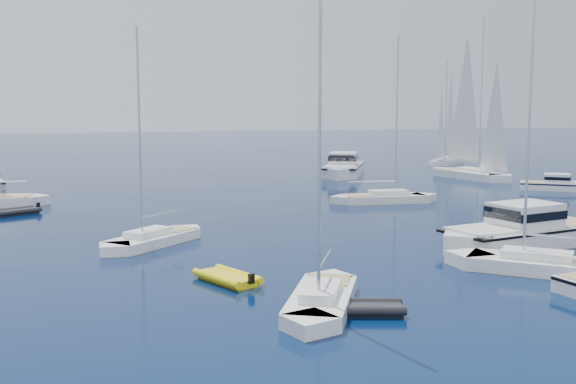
# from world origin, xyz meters

# --- Properties ---
(ground) EXTENTS (400.00, 400.00, 0.00)m
(ground) POSITION_xyz_m (0.00, 0.00, 0.00)
(ground) COLOR #07204B
(ground) RESTS_ON ground
(motor_cruiser_centre) EXTENTS (13.10, 6.36, 3.30)m
(motor_cruiser_centre) POSITION_xyz_m (8.68, 14.25, 0.00)
(motor_cruiser_centre) COLOR silver
(motor_cruiser_centre) RESTS_ON ground
(motor_cruiser_far_r) EXTENTS (7.88, 6.74, 2.10)m
(motor_cruiser_far_r) POSITION_xyz_m (28.82, 36.64, 0.00)
(motor_cruiser_far_r) COLOR white
(motor_cruiser_far_r) RESTS_ON ground
(motor_cruiser_distant) EXTENTS (9.80, 13.77, 3.51)m
(motor_cruiser_distant) POSITION_xyz_m (13.86, 56.65, 0.00)
(motor_cruiser_distant) COLOR silver
(motor_cruiser_distant) RESTS_ON ground
(sailboat_fore) EXTENTS (6.31, 9.25, 13.48)m
(sailboat_fore) POSITION_xyz_m (-6.95, 5.75, 0.00)
(sailboat_fore) COLOR white
(sailboat_fore) RESTS_ON ground
(sailboat_mid_r) EXTENTS (9.66, 9.20, 15.57)m
(sailboat_mid_r) POSITION_xyz_m (5.78, 8.14, 0.00)
(sailboat_mid_r) COLOR white
(sailboat_mid_r) RESTS_ON ground
(sailboat_mid_l) EXTENTS (8.24, 7.90, 13.32)m
(sailboat_mid_l) POSITION_xyz_m (-12.32, 21.03, 0.00)
(sailboat_mid_l) COLOR white
(sailboat_mid_l) RESTS_ON ground
(sailboat_centre) EXTENTS (10.31, 3.55, 14.86)m
(sailboat_centre) POSITION_xyz_m (8.71, 33.72, 0.00)
(sailboat_centre) COLOR silver
(sailboat_centre) RESTS_ON ground
(sailboat_sails_r) EXTENTS (6.13, 13.17, 18.74)m
(sailboat_sails_r) POSITION_xyz_m (26.55, 49.05, 0.00)
(sailboat_sails_r) COLOR white
(sailboat_sails_r) RESTS_ON ground
(sailboat_sails_far) EXTENTS (9.54, 8.65, 15.06)m
(sailboat_sails_far) POSITION_xyz_m (33.93, 67.32, 0.00)
(sailboat_sails_far) COLOR white
(sailboat_sails_far) RESTS_ON ground
(tender_yellow) EXTENTS (3.36, 4.20, 0.95)m
(tender_yellow) POSITION_xyz_m (-9.83, 10.98, 0.00)
(tender_yellow) COLOR yellow
(tender_yellow) RESTS_ON ground
(tender_grey_near) EXTENTS (3.86, 2.85, 0.95)m
(tender_grey_near) POSITION_xyz_m (-5.61, 4.47, 0.00)
(tender_grey_near) COLOR black
(tender_grey_near) RESTS_ON ground
(tender_grey_far) EXTENTS (4.30, 3.62, 0.95)m
(tender_grey_far) POSITION_xyz_m (-21.27, 35.88, 0.00)
(tender_grey_far) COLOR black
(tender_grey_far) RESTS_ON ground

